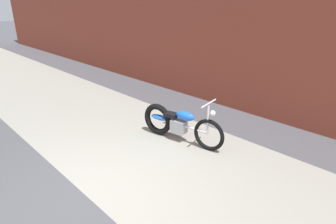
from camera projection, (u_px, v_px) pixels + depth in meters
ground_plane at (88, 198)px, 4.54m from camera, size 80.00×80.00×0.00m
sidewalk_slab at (168, 158)px, 5.67m from camera, size 36.00×3.50×0.01m
brick_building_wall at (270, 20)px, 7.01m from camera, size 36.00×0.50×4.85m
motorcycle_blue at (176, 123)px, 6.26m from camera, size 1.99×0.65×1.03m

